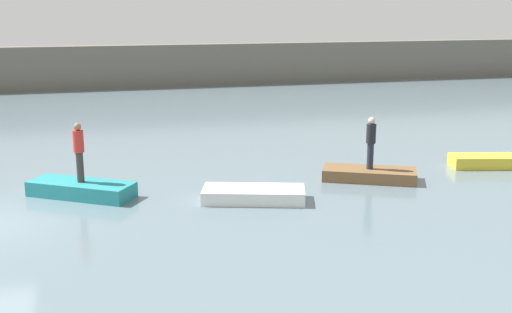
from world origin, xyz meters
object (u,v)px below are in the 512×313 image
object	(u,v)px
rowboat_teal	(82,189)
person_red_shirt	(79,149)
rowboat_white	(254,195)
person_dark_shirt	(371,140)
rowboat_yellow	(489,161)
rowboat_brown	(369,174)

from	to	relation	value
rowboat_teal	person_red_shirt	distance (m)	1.27
rowboat_white	person_dark_shirt	bearing A→B (deg)	33.51
rowboat_teal	rowboat_yellow	size ratio (longest dim) A/B	1.19
rowboat_teal	person_red_shirt	size ratio (longest dim) A/B	1.78
rowboat_white	rowboat_yellow	distance (m)	9.57
rowboat_white	person_dark_shirt	size ratio (longest dim) A/B	1.74
rowboat_yellow	person_red_shirt	size ratio (longest dim) A/B	1.50
rowboat_white	rowboat_brown	distance (m)	4.58
person_dark_shirt	rowboat_white	bearing A→B (deg)	-163.77
rowboat_brown	person_dark_shirt	bearing A→B (deg)	-146.46
rowboat_teal	rowboat_yellow	distance (m)	14.44
rowboat_brown	rowboat_yellow	bearing A→B (deg)	32.36
person_red_shirt	rowboat_white	bearing A→B (deg)	-19.96
rowboat_teal	person_dark_shirt	xyz separation A→B (m)	(9.44, -0.55, 1.15)
rowboat_teal	rowboat_white	size ratio (longest dim) A/B	1.07
person_red_shirt	person_dark_shirt	xyz separation A→B (m)	(9.44, -0.55, -0.12)
rowboat_brown	rowboat_white	bearing A→B (deg)	-137.35
rowboat_brown	person_red_shirt	bearing A→B (deg)	-156.92
rowboat_teal	rowboat_yellow	world-z (taller)	rowboat_teal
rowboat_teal	rowboat_yellow	xyz separation A→B (m)	(14.44, -0.03, -0.02)
rowboat_white	rowboat_yellow	size ratio (longest dim) A/B	1.11
rowboat_brown	rowboat_yellow	world-z (taller)	rowboat_yellow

